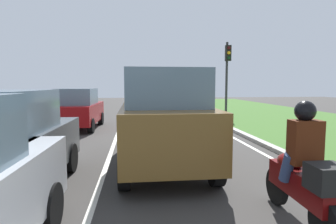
{
  "coord_description": "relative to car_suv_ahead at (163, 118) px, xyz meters",
  "views": [
    {
      "loc": [
        0.0,
        1.69,
        1.96
      ],
      "look_at": [
        0.91,
        9.45,
        1.2
      ],
      "focal_mm": 30.49,
      "sensor_mm": 36.0,
      "label": 1
    }
  ],
  "objects": [
    {
      "name": "traffic_light_near_right",
      "position": [
        4.75,
        9.62,
        1.85
      ],
      "size": [
        0.32,
        0.5,
        4.42
      ],
      "color": "#2D2D2D",
      "rests_on": "ground"
    },
    {
      "name": "motorcycle",
      "position": [
        1.61,
        -3.18,
        -0.6
      ],
      "size": [
        0.41,
        1.9,
        1.01
      ],
      "rotation": [
        0.0,
        0.0,
        -0.03
      ],
      "color": "#590A0A",
      "rests_on": "ground"
    },
    {
      "name": "lane_line_right_edge",
      "position": [
        2.94,
        5.6,
        -1.16
      ],
      "size": [
        0.12,
        32.0,
        0.01
      ],
      "primitive_type": "cube",
      "color": "silver",
      "rests_on": "ground"
    },
    {
      "name": "car_hatchback_far",
      "position": [
        -3.14,
        6.16,
        -0.28
      ],
      "size": [
        1.85,
        3.76,
        1.78
      ],
      "rotation": [
        0.0,
        0.0,
        -0.04
      ],
      "color": "maroon",
      "rests_on": "ground"
    },
    {
      "name": "lane_line_center",
      "position": [
        -1.36,
        5.6,
        -1.16
      ],
      "size": [
        0.12,
        32.0,
        0.01
      ],
      "primitive_type": "cube",
      "color": "silver",
      "rests_on": "ground"
    },
    {
      "name": "ground_plane",
      "position": [
        -0.66,
        5.6,
        -1.17
      ],
      "size": [
        60.0,
        60.0,
        0.0
      ],
      "primitive_type": "plane",
      "color": "#383533"
    },
    {
      "name": "grass_verge_right",
      "position": [
        7.84,
        5.6,
        -1.14
      ],
      "size": [
        9.0,
        48.0,
        0.06
      ],
      "primitive_type": "cube",
      "color": "#3D6628",
      "rests_on": "ground"
    },
    {
      "name": "car_suv_ahead",
      "position": [
        0.0,
        0.0,
        0.0
      ],
      "size": [
        1.98,
        4.51,
        2.28
      ],
      "rotation": [
        0.0,
        0.0,
        0.0
      ],
      "color": "brown",
      "rests_on": "ground"
    },
    {
      "name": "curb_right",
      "position": [
        3.44,
        5.6,
        -1.11
      ],
      "size": [
        0.24,
        48.0,
        0.12
      ],
      "primitive_type": "cube",
      "color": "#9E9B93",
      "rests_on": "ground"
    },
    {
      "name": "rider_person",
      "position": [
        1.62,
        -3.14,
        0.02
      ],
      "size": [
        0.51,
        0.41,
        1.16
      ],
      "rotation": [
        0.0,
        0.0,
        -0.03
      ],
      "color": "#4C1E0C",
      "rests_on": "ground"
    }
  ]
}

